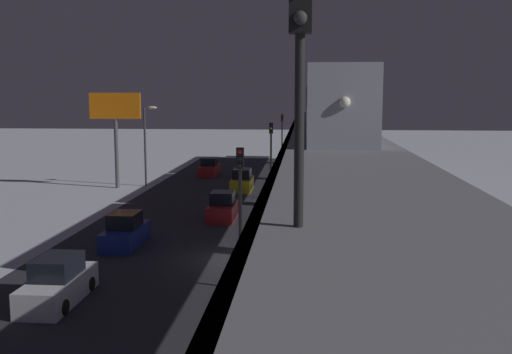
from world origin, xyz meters
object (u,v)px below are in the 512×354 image
Objects in this scene: sedan_red at (223,208)px; commercial_billboard at (115,115)px; subway_train at (323,99)px; sedan_white at (58,284)px; sedan_red_2 at (209,168)px; traffic_light_near at (240,197)px; sedan_blue at (125,232)px; traffic_light_mid at (271,149)px; rail_signal at (300,58)px; traffic_light_far at (282,132)px; sedan_yellow at (242,182)px.

sedan_red is 18.91m from commercial_billboard.
subway_train reaches higher than sedan_white.
sedan_red is 0.94× the size of sedan_red_2.
sedan_white is 39.93m from sedan_red_2.
traffic_light_near is at bearing 80.21° from subway_train.
sedan_red_2 is at bearing -90.00° from sedan_blue.
sedan_red is at bearing 71.75° from traffic_light_mid.
sedan_white is 17.88m from sedan_red.
traffic_light_near is at bearing 117.51° from commercial_billboard.
traffic_light_far is at bearing -87.54° from rail_signal.
sedan_red is at bearing -90.00° from sedan_yellow.
traffic_light_far is at bearing 84.91° from sedan_red.
traffic_light_near is 1.00× the size of traffic_light_mid.
sedan_white is (11.85, 27.53, -7.53)m from subway_train.
traffic_light_far is at bearing -127.18° from sedan_red_2.
sedan_blue is 0.70× the size of traffic_light_near.
subway_train is at bearing 133.69° from sedan_red_2.
traffic_light_near is at bearing 101.28° from sedan_red_2.
rail_signal is 19.21m from sedan_white.
sedan_yellow is 28.32m from traffic_light_near.
traffic_light_near is at bearing 90.00° from traffic_light_mid.
sedan_red is at bearing 101.48° from sedan_red_2.
traffic_light_mid is at bearing 18.58° from subway_train.
sedan_yellow is 0.71× the size of traffic_light_far.
sedan_red_2 is at bearing 52.82° from traffic_light_far.
subway_train is 23.08m from traffic_light_far.
commercial_billboard reaches higher than sedan_red_2.
traffic_light_mid is 1.00× the size of traffic_light_far.
traffic_light_near reaches higher than sedan_red_2.
rail_signal reaches higher than commercial_billboard.
subway_train is 30.90m from sedan_white.
sedan_red_2 is at bearing -61.59° from traffic_light_mid.
commercial_billboard is (14.78, 19.13, 2.63)m from traffic_light_far.
sedan_white is at bearing 90.00° from sedan_red_2.
rail_signal reaches higher than sedan_red_2.
subway_train is 41.44m from rail_signal.
subway_train is 14.64m from sedan_red.
subway_train is 25.92m from traffic_light_near.
sedan_yellow is (5.64, -44.15, -8.47)m from rail_signal.
traffic_light_mid and traffic_light_far have the same top height.
sedan_red_2 is 13.22m from commercial_billboard.
traffic_light_far is (0.00, -47.50, 0.00)m from traffic_light_near.
commercial_billboard reaches higher than traffic_light_mid.
rail_signal is 26.84m from sedan_blue.
sedan_white and sedan_yellow have the same top height.
sedan_red is 0.63× the size of traffic_light_far.
sedan_white and sedan_red_2 have the same top height.
rail_signal is at bearing 99.60° from traffic_light_near.
traffic_light_far is 24.31m from commercial_billboard.
sedan_white is 27.34m from traffic_light_mid.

